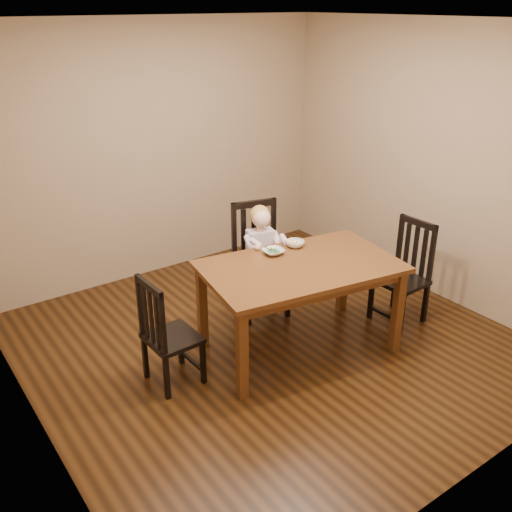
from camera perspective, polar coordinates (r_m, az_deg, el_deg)
room at (r=4.60m, az=1.58°, el=5.49°), size 4.01×4.01×2.71m
dining_table at (r=4.81m, az=4.45°, el=-1.88°), size 1.76×1.23×0.81m
chair_child at (r=5.51m, az=0.30°, el=-0.49°), size 0.57×0.56×1.09m
chair_left at (r=4.54m, az=-8.92°, el=-7.75°), size 0.40×0.42×0.94m
chair_right at (r=5.54m, az=14.61°, el=-1.75°), size 0.42×0.44×0.99m
toddler at (r=5.40m, az=0.51°, el=0.68°), size 0.43×0.49×0.57m
bowl_peas at (r=4.94m, az=1.74°, el=0.42°), size 0.19×0.19×0.04m
bowl_veg at (r=5.10m, az=3.93°, el=1.23°), size 0.18×0.18×0.05m
fork at (r=4.90m, az=1.44°, el=0.49°), size 0.05×0.11×0.05m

